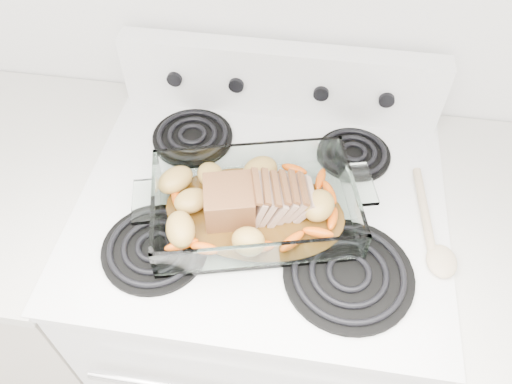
# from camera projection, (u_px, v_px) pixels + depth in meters

# --- Properties ---
(electric_range) EXTENTS (0.78, 0.70, 1.12)m
(electric_range) POSITION_uv_depth(u_px,v_px,m) (260.00, 298.00, 1.42)
(electric_range) COLOR white
(electric_range) RESTS_ON ground
(counter_left) EXTENTS (0.58, 0.68, 0.93)m
(counter_left) POSITION_uv_depth(u_px,v_px,m) (41.00, 270.00, 1.50)
(counter_left) COLOR beige
(counter_left) RESTS_ON ground
(counter_right) EXTENTS (0.58, 0.68, 0.93)m
(counter_right) POSITION_uv_depth(u_px,v_px,m) (500.00, 335.00, 1.37)
(counter_right) COLOR beige
(counter_right) RESTS_ON ground
(baking_dish) EXTENTS (0.40, 0.26, 0.08)m
(baking_dish) POSITION_uv_depth(u_px,v_px,m) (254.00, 208.00, 1.02)
(baking_dish) COLOR silver
(baking_dish) RESTS_ON electric_range
(pork_roast) EXTENTS (0.22, 0.10, 0.08)m
(pork_roast) POSITION_uv_depth(u_px,v_px,m) (248.00, 200.00, 1.00)
(pork_roast) COLOR brown
(pork_roast) RESTS_ON baking_dish
(roast_vegetables) EXTENTS (0.39, 0.21, 0.05)m
(roast_vegetables) POSITION_uv_depth(u_px,v_px,m) (255.00, 190.00, 1.04)
(roast_vegetables) COLOR orange
(roast_vegetables) RESTS_ON baking_dish
(wooden_spoon) EXTENTS (0.07, 0.27, 0.02)m
(wooden_spoon) POSITION_uv_depth(u_px,v_px,m) (434.00, 237.00, 0.99)
(wooden_spoon) COLOR tan
(wooden_spoon) RESTS_ON electric_range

